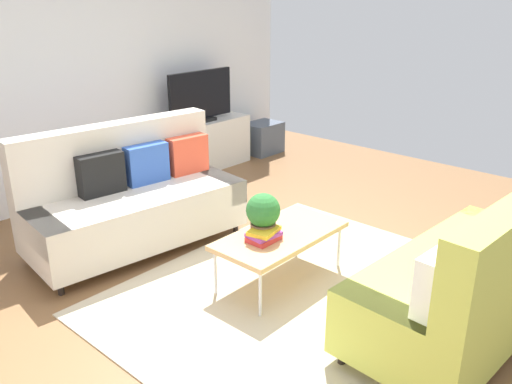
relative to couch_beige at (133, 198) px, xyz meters
The scene contains 15 objects.
ground_plane 1.42m from the couch_beige, 72.01° to the right, with size 7.68×7.68×0.00m, color brown.
wall_far 1.87m from the couch_beige, 74.77° to the left, with size 6.40×0.12×2.90m, color silver.
area_rug 1.71m from the couch_beige, 78.55° to the right, with size 2.90×2.20×0.01m, color beige.
couch_beige is the anchor object (origin of this frame).
couch_green 2.92m from the couch_beige, 76.99° to the right, with size 1.95×0.95×1.10m.
coffee_table 1.47m from the couch_beige, 75.09° to the right, with size 1.10×0.56×0.42m.
tv_console 2.26m from the couch_beige, 31.62° to the left, with size 1.40×0.44×0.64m, color silver.
tv 2.30m from the couch_beige, 31.19° to the left, with size 1.00×0.20×0.64m.
storage_trunk 3.22m from the couch_beige, 19.72° to the left, with size 0.52×0.40×0.44m, color #4C5666.
potted_plant 1.38m from the couch_beige, 79.72° to the right, with size 0.27×0.27×0.35m.
table_book_0 1.42m from the couch_beige, 82.33° to the right, with size 0.24×0.18×0.04m, color red.
table_book_1 1.42m from the couch_beige, 82.33° to the right, with size 0.24×0.18×0.03m, color purple.
table_book_2 1.42m from the couch_beige, 82.33° to the right, with size 0.24×0.18×0.03m, color gold.
vase_0 1.84m from the couch_beige, 42.59° to the left, with size 0.09×0.09×0.19m, color #B24C4C.
bottle_0 1.90m from the couch_beige, 37.56° to the left, with size 0.05×0.05×0.19m, color silver.
Camera 1 is at (-3.00, -2.55, 2.22)m, focal length 37.43 mm.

